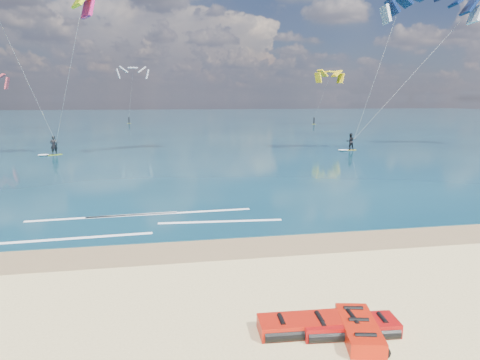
% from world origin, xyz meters
% --- Properties ---
extents(ground, '(320.00, 320.00, 0.00)m').
position_xyz_m(ground, '(0.00, 40.00, 0.00)').
color(ground, tan).
rests_on(ground, ground).
extents(wet_sand_strip, '(320.00, 2.40, 0.01)m').
position_xyz_m(wet_sand_strip, '(0.00, 3.00, 0.00)').
color(wet_sand_strip, olive).
rests_on(wet_sand_strip, ground).
extents(sea, '(320.00, 200.00, 0.04)m').
position_xyz_m(sea, '(0.00, 104.00, 0.02)').
color(sea, '#0B2E40').
rests_on(sea, ground).
extents(packed_kite_left, '(2.86, 1.26, 0.40)m').
position_xyz_m(packed_kite_left, '(4.25, -2.97, 0.00)').
color(packed_kite_left, '#BA1709').
rests_on(packed_kite_left, ground).
extents(packed_kite_mid, '(2.52, 1.29, 0.39)m').
position_xyz_m(packed_kite_mid, '(5.04, -3.20, 0.00)').
color(packed_kite_mid, '#A70C0B').
rests_on(packed_kite_mid, ground).
extents(packed_kite_right, '(1.55, 2.25, 0.41)m').
position_xyz_m(packed_kite_right, '(5.20, -3.37, 0.00)').
color(packed_kite_right, red).
rests_on(packed_kite_right, ground).
extents(kitesurfer_main, '(8.42, 9.47, 16.08)m').
position_xyz_m(kitesurfer_main, '(-8.80, 28.23, 8.39)').
color(kitesurfer_main, '#B7F01C').
rests_on(kitesurfer_main, sea).
extents(kitesurfer_far, '(12.71, 6.78, 16.40)m').
position_xyz_m(kitesurfer_far, '(22.91, 27.67, 8.42)').
color(kitesurfer_far, gold).
rests_on(kitesurfer_far, sea).
extents(shoreline_foam, '(12.20, 3.65, 0.01)m').
position_xyz_m(shoreline_foam, '(-0.19, 6.94, 0.04)').
color(shoreline_foam, white).
rests_on(shoreline_foam, ground).
extents(distant_kites, '(67.16, 16.71, 11.52)m').
position_xyz_m(distant_kites, '(1.88, 73.10, 5.25)').
color(distant_kites, '#9F9EA6').
rests_on(distant_kites, ground).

